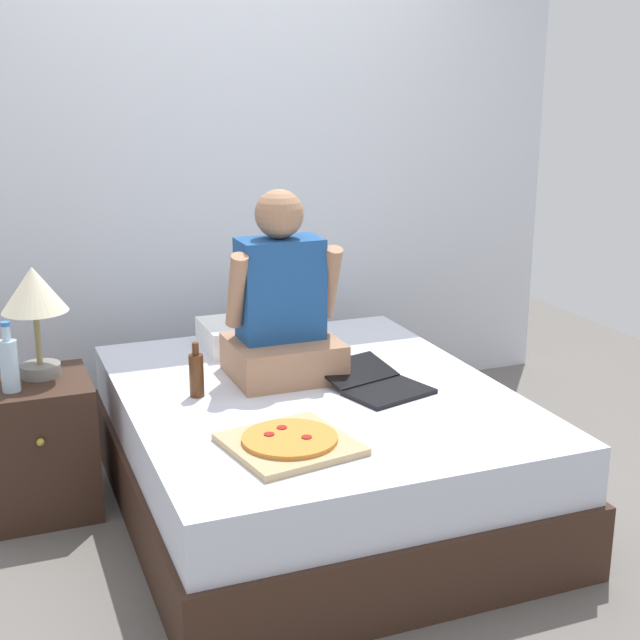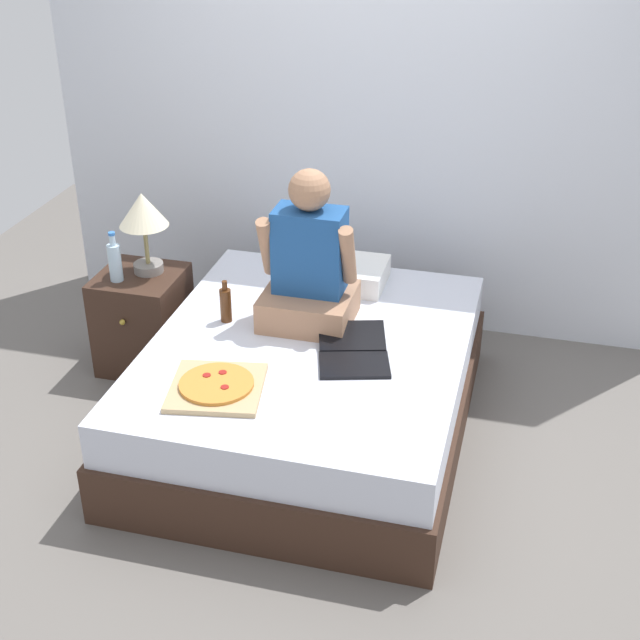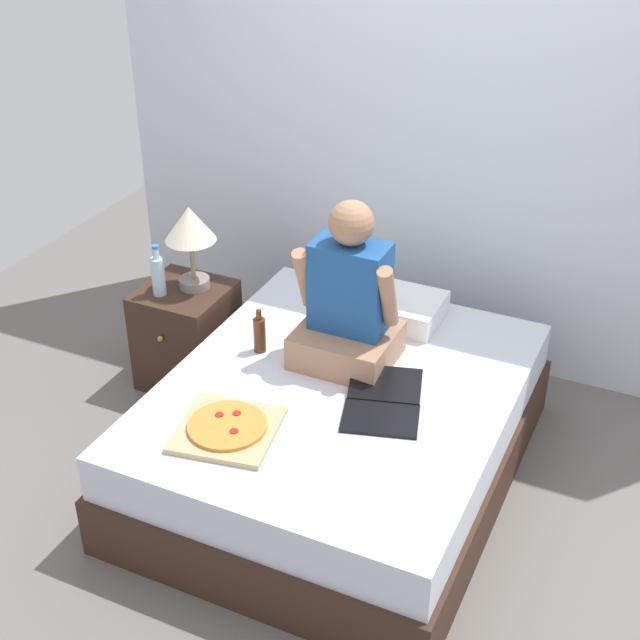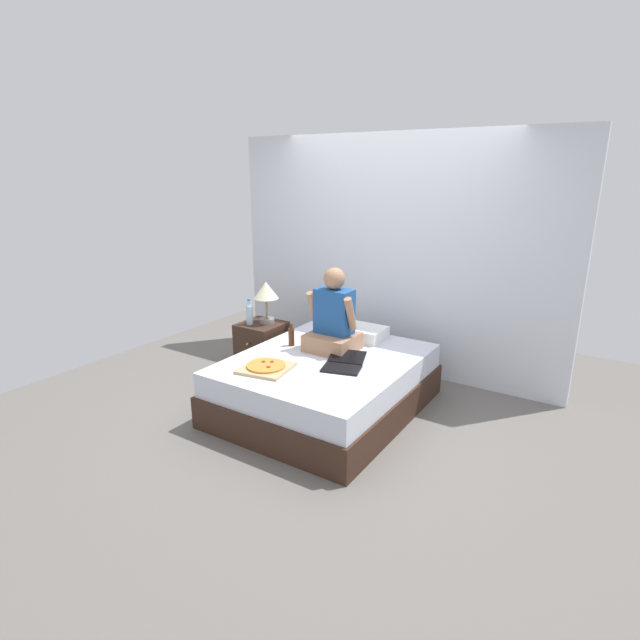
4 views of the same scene
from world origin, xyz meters
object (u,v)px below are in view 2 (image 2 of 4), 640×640
person_seated (309,267)px  pizza_box (217,386)px  water_bottle (115,261)px  lamp_on_left_nightstand (143,215)px  laptop (353,355)px  bed (309,387)px  beer_bottle_on_bed (226,304)px  nightstand_left (143,320)px

person_seated → pizza_box: (-0.22, -0.72, -0.27)m
water_bottle → pizza_box: size_ratio=0.60×
lamp_on_left_nightstand → laptop: size_ratio=0.93×
bed → laptop: 0.38m
water_bottle → laptop: 1.43m
person_seated → beer_bottle_on_bed: size_ratio=3.55×
bed → beer_bottle_on_bed: (-0.45, 0.10, 0.35)m
nightstand_left → laptop: size_ratio=1.15×
water_bottle → laptop: size_ratio=0.57×
laptop → person_seated: bearing=133.4°
bed → pizza_box: 0.64m
beer_bottle_on_bed → bed: bearing=-12.0°
person_seated → pizza_box: person_seated is taller
beer_bottle_on_bed → water_bottle: bearing=164.8°
lamp_on_left_nightstand → pizza_box: bearing=-51.6°
person_seated → beer_bottle_on_bed: (-0.40, -0.12, -0.20)m
nightstand_left → beer_bottle_on_bed: size_ratio=2.53×
water_bottle → person_seated: person_seated is taller
person_seated → pizza_box: 0.80m
lamp_on_left_nightstand → laptop: lamp_on_left_nightstand is taller
bed → person_seated: 0.59m
bed → laptop: size_ratio=3.84×
beer_bottle_on_bed → person_seated: bearing=16.7°
beer_bottle_on_bed → lamp_on_left_nightstand: bearing=149.9°
laptop → beer_bottle_on_bed: 0.72m
person_seated → lamp_on_left_nightstand: bearing=167.9°
bed → nightstand_left: (-1.05, 0.37, 0.03)m
person_seated → laptop: bearing=-46.6°
person_seated → pizza_box: bearing=-107.2°
nightstand_left → person_seated: bearing=-8.9°
lamp_on_left_nightstand → pizza_box: (0.73, -0.93, -0.36)m
person_seated → laptop: 0.51m
person_seated → beer_bottle_on_bed: person_seated is taller
lamp_on_left_nightstand → beer_bottle_on_bed: lamp_on_left_nightstand is taller
laptop → pizza_box: (-0.52, -0.41, -0.00)m
pizza_box → bed: bearing=61.0°
person_seated → laptop: (0.30, -0.31, -0.27)m
bed → nightstand_left: nightstand_left is taller
water_bottle → pizza_box: (0.85, -0.79, -0.14)m
nightstand_left → laptop: 1.40m
water_bottle → lamp_on_left_nightstand: bearing=49.4°
nightstand_left → laptop: bearing=-20.0°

